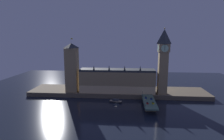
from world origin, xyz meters
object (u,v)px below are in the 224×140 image
clock_tower (163,60)px  victoria_tower (72,67)px  car_southbound_lead (153,103)px  car_southbound_trail (151,99)px  car_northbound_trail (147,103)px  pedestrian_near_rail (145,105)px  street_lamp_far (143,93)px  car_northbound_lead (146,98)px  pedestrian_far_rail (143,96)px  street_lamp_near (145,102)px  boat_upstream (116,101)px

clock_tower → victoria_tower: clock_tower is taller
car_southbound_lead → car_southbound_trail: car_southbound_lead is taller
clock_tower → car_northbound_trail: (-20.87, -39.92, -38.57)m
victoria_tower → pedestrian_near_rail: size_ratio=38.07×
car_southbound_trail → street_lamp_far: 13.23m
car_northbound_lead → victoria_tower: bearing=164.2°
car_southbound_lead → pedestrian_near_rail: 10.21m
street_lamp_far → car_northbound_trail: bearing=-82.3°
pedestrian_far_rail → street_lamp_near: size_ratio=0.27×
car_southbound_trail → street_lamp_near: street_lamp_near is taller
car_southbound_trail → pedestrian_far_rail: size_ratio=2.17×
car_northbound_lead → street_lamp_far: 7.55m
clock_tower → victoria_tower: size_ratio=1.18×
boat_upstream → car_northbound_lead: bearing=-2.0°
car_southbound_lead → boat_upstream: car_southbound_lead is taller
car_southbound_lead → street_lamp_far: 24.60m
pedestrian_far_rail → street_lamp_far: 3.72m
boat_upstream → street_lamp_far: bearing=9.3°
pedestrian_near_rail → street_lamp_near: size_ratio=0.25×
car_northbound_trail → street_lamp_far: bearing=97.7°
victoria_tower → pedestrian_far_rail: size_ratio=34.90×
car_southbound_lead → street_lamp_near: size_ratio=0.61×
pedestrian_far_rail → boat_upstream: size_ratio=0.12×
victoria_tower → car_southbound_trail: bearing=-16.9°
street_lamp_far → boat_upstream: (-29.26, -4.78, -9.01)m
car_southbound_trail → pedestrian_near_rail: pedestrian_near_rail is taller
pedestrian_near_rail → street_lamp_far: street_lamp_far is taller
clock_tower → pedestrian_far_rail: bearing=-141.5°
victoria_tower → car_northbound_lead: victoria_tower is taller
car_southbound_lead → car_northbound_trail: bearing=-177.4°
clock_tower → street_lamp_near: clock_tower is taller
clock_tower → car_northbound_trail: size_ratio=18.14×
clock_tower → boat_upstream: size_ratio=4.91×
clock_tower → car_southbound_lead: bearing=-111.2°
car_northbound_lead → car_northbound_trail: size_ratio=1.06×
victoria_tower → car_southbound_lead: 105.45m
victoria_tower → pedestrian_far_rail: 91.37m
car_northbound_lead → car_southbound_trail: 6.49m
car_northbound_lead → clock_tower: bearing=47.5°
car_southbound_trail → car_northbound_lead: bearing=147.1°
car_northbound_trail → boat_upstream: car_northbound_trail is taller
clock_tower → car_southbound_trail: 49.16m
street_lamp_near → pedestrian_far_rail: bearing=89.2°
car_southbound_trail → boat_upstream: (-37.84, 4.67, -5.54)m
car_northbound_trail → street_lamp_near: street_lamp_near is taller
car_southbound_lead → pedestrian_near_rail: bearing=-143.2°
car_northbound_lead → street_lamp_far: bearing=117.8°
clock_tower → boat_upstream: clock_tower is taller
pedestrian_far_rail → victoria_tower: bearing=166.3°
street_lamp_far → car_southbound_trail: bearing=-47.8°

